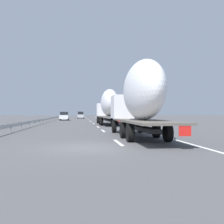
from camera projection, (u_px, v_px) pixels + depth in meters
name	position (u px, v px, depth m)	size (l,w,h in m)	color
ground_plane	(81.00, 121.00, 52.67)	(260.00, 260.00, 0.00)	#4C4C4F
lane_stripe_0	(118.00, 142.00, 15.15)	(3.20, 0.20, 0.01)	white
lane_stripe_1	(103.00, 131.00, 25.06)	(3.20, 0.20, 0.01)	white
lane_stripe_2	(98.00, 127.00, 31.81)	(3.20, 0.20, 0.01)	white
lane_stripe_3	(94.00, 124.00, 41.67)	(3.20, 0.20, 0.01)	white
lane_stripe_4	(91.00, 122.00, 50.57)	(3.20, 0.20, 0.01)	white
lane_stripe_5	(90.00, 121.00, 56.64)	(3.20, 0.20, 0.01)	white
lane_stripe_6	(88.00, 119.00, 68.93)	(3.20, 0.20, 0.01)	white
lane_stripe_7	(86.00, 118.00, 84.97)	(3.20, 0.20, 0.01)	white
lane_stripe_8	(86.00, 118.00, 93.07)	(3.20, 0.20, 0.01)	white
edge_line_right	(107.00, 121.00, 58.29)	(110.00, 0.20, 0.01)	white
truck_lead	(108.00, 105.00, 37.43)	(14.34, 2.55, 4.78)	silver
truck_trailing	(139.00, 97.00, 18.06)	(13.42, 2.55, 4.93)	silver
car_black_suv	(81.00, 115.00, 105.86)	(4.34, 1.79, 1.88)	black
car_white_van	(64.00, 116.00, 59.82)	(4.58, 1.87, 1.86)	white
car_silver_hatch	(81.00, 115.00, 79.59)	(4.19, 1.82, 1.98)	#ADB2B7
road_sign	(110.00, 110.00, 63.43)	(0.10, 0.90, 3.18)	gray
tree_0	(129.00, 105.00, 57.36)	(3.95, 3.95, 5.01)	#472D19
tree_1	(119.00, 107.00, 86.34)	(3.58, 3.58, 5.79)	#472D19
tree_2	(112.00, 106.00, 91.98)	(2.76, 2.76, 6.17)	#472D19
tree_3	(128.00, 107.00, 76.08)	(3.83, 3.83, 5.30)	#472D19
guardrail_median	(51.00, 118.00, 54.94)	(94.00, 0.10, 0.76)	#9EA0A5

